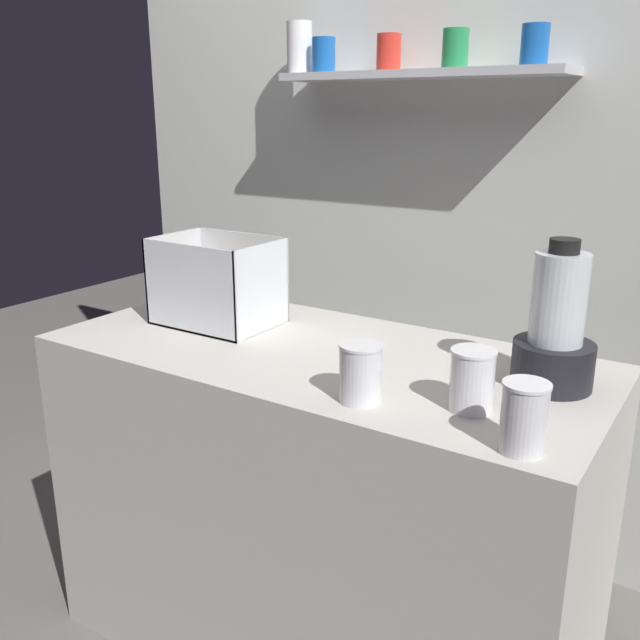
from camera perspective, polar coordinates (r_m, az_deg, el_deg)
counter at (r=1.92m, az=-0.00°, el=-15.29°), size 1.40×0.64×0.90m
back_wall_unit at (r=2.32m, az=10.50°, el=11.35°), size 2.60×0.24×2.50m
carrot_display_bin at (r=1.96m, az=-8.68°, el=1.92°), size 0.32×0.23×0.24m
blender_pitcher at (r=1.55m, az=18.89°, el=-1.04°), size 0.17×0.17×0.32m
juice_cup_mango_far_left at (r=1.42m, az=3.37°, el=-4.58°), size 0.09×0.09×0.12m
juice_cup_carrot_left at (r=1.41m, az=12.45°, el=-5.16°), size 0.09×0.09×0.13m
juice_cup_pomegranate_middle at (r=1.26m, az=16.48°, el=-8.10°), size 0.08×0.08×0.13m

